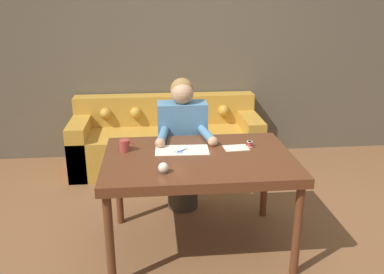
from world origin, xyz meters
name	(u,v)px	position (x,y,z in m)	size (l,w,h in m)	color
ground_plane	(214,244)	(0.00, 0.00, 0.00)	(16.00, 16.00, 0.00)	brown
wall_back	(189,49)	(0.00, 2.08, 1.30)	(8.00, 0.06, 2.60)	brown
dining_table	(199,165)	(-0.12, 0.00, 0.69)	(1.40, 0.95, 0.77)	#562D19
couch	(166,141)	(-0.31, 1.67, 0.29)	(2.11, 0.81, 0.79)	#B7842D
person	(183,145)	(-0.20, 0.64, 0.62)	(0.50, 0.63, 1.22)	#33281E
pattern_paper_main	(182,150)	(-0.24, 0.13, 0.77)	(0.41, 0.24, 0.00)	beige
pattern_paper_offcut	(236,148)	(0.18, 0.13, 0.77)	(0.20, 0.15, 0.00)	beige
scissors	(183,151)	(-0.24, 0.12, 0.77)	(0.19, 0.18, 0.01)	silver
mug	(125,146)	(-0.67, 0.15, 0.81)	(0.11, 0.08, 0.09)	#9E3833
thread_spool	(250,144)	(0.29, 0.15, 0.79)	(0.04, 0.04, 0.05)	red
pin_cushion	(163,168)	(-0.39, -0.27, 0.80)	(0.07, 0.07, 0.07)	#4C3828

